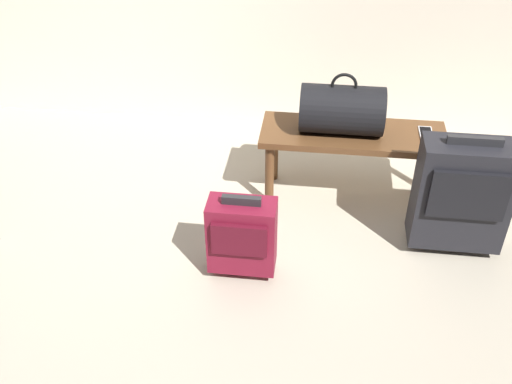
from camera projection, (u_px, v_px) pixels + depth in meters
name	position (u px, v px, depth m)	size (l,w,h in m)	color
ground_plane	(201.00, 274.00, 2.90)	(6.60, 6.60, 0.00)	#B2A893
bench	(352.00, 143.00, 3.22)	(1.00, 0.36, 0.42)	brown
duffel_bag_black	(342.00, 109.00, 3.11)	(0.44, 0.26, 0.34)	black
cell_phone	(426.00, 133.00, 3.16)	(0.07, 0.14, 0.01)	silver
suitcase_upright_charcoal	(462.00, 194.00, 2.87)	(0.45, 0.23, 0.66)	black
suitcase_small_burgundy	(242.00, 235.00, 2.77)	(0.32, 0.18, 0.46)	maroon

